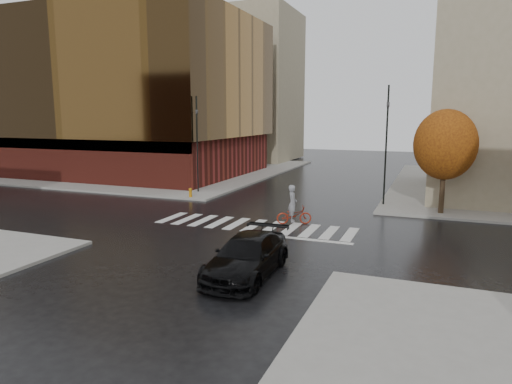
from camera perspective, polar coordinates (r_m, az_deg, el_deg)
ground at (r=25.86m, az=-0.66°, el=-4.44°), size 120.00×120.00×0.00m
sidewalk_nw at (r=54.07m, az=-12.95°, el=2.77°), size 30.00×30.00×0.15m
crosswalk at (r=26.31m, az=-0.24°, el=-4.19°), size 12.00×3.00×0.01m
office_glass at (r=51.91m, az=-16.13°, el=11.44°), size 27.00×19.00×16.00m
building_nw_far at (r=65.51m, az=-1.41°, el=12.99°), size 14.00×12.00×20.00m
tree_ne_a at (r=30.68m, az=22.58°, el=5.47°), size 3.80×3.80×6.50m
sedan at (r=18.08m, az=-1.12°, el=-8.05°), size 2.34×5.50×1.58m
cyclist at (r=26.57m, az=4.71°, el=-2.36°), size 2.13×1.47×2.30m
traffic_light_nw at (r=36.85m, az=-7.38°, el=6.77°), size 0.23×0.21×7.59m
traffic_light_ne at (r=32.41m, az=16.01°, el=6.75°), size 0.23×0.25×8.11m
fire_hydrant at (r=34.76m, az=-8.20°, el=-0.01°), size 0.25×0.25×0.69m
manhole at (r=23.73m, az=1.51°, el=-5.72°), size 0.80×0.80×0.01m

